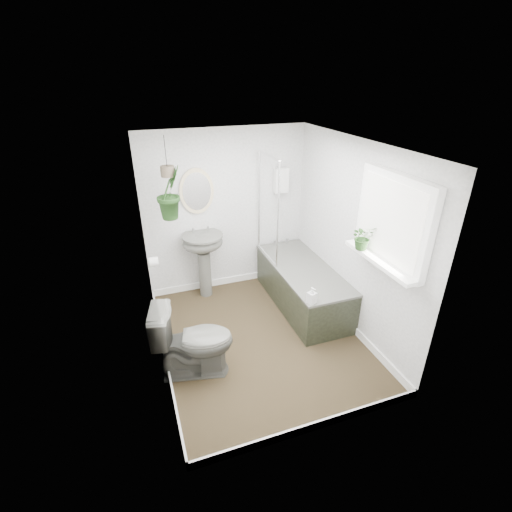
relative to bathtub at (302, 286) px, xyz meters
name	(u,v)px	position (x,y,z in m)	size (l,w,h in m)	color
floor	(260,338)	(-0.80, -0.50, -0.30)	(2.30, 2.80, 0.02)	black
ceiling	(261,144)	(-0.80, -0.50, 2.02)	(2.30, 2.80, 0.02)	white
wall_back	(226,212)	(-0.80, 0.91, 0.86)	(2.30, 0.02, 2.30)	white
wall_front	(324,330)	(-0.80, -1.91, 0.86)	(2.30, 0.02, 2.30)	white
wall_left	(151,271)	(-1.96, -0.50, 0.86)	(0.02, 2.80, 2.30)	white
wall_right	(353,239)	(0.36, -0.50, 0.86)	(0.02, 2.80, 2.30)	white
skirting	(260,334)	(-0.80, -0.50, -0.24)	(2.30, 2.80, 0.10)	white
bathtub	(302,286)	(0.00, 0.00, 0.00)	(0.72, 1.72, 0.58)	#53534D
bath_screen	(268,209)	(-0.33, 0.49, 0.99)	(0.04, 0.72, 1.40)	silver
shower_box	(281,180)	(0.00, 0.84, 1.26)	(0.20, 0.10, 0.35)	white
oval_mirror	(197,191)	(-1.20, 0.87, 1.21)	(0.46, 0.03, 0.62)	beige
wall_sconce	(167,202)	(-1.60, 0.86, 1.11)	(0.04, 0.04, 0.22)	black
toilet_roll_holder	(153,262)	(-1.90, 0.20, 0.61)	(0.11, 0.11, 0.11)	white
window_recess	(393,220)	(0.29, -1.20, 1.36)	(0.08, 1.00, 0.90)	white
window_sill	(380,260)	(0.22, -1.20, 0.94)	(0.18, 1.00, 0.04)	white
window_blinds	(389,221)	(0.24, -1.20, 1.36)	(0.01, 0.86, 0.76)	white
toilet	(193,341)	(-1.65, -0.79, 0.13)	(0.46, 0.81, 0.83)	#53534D
pedestal_sink	(204,265)	(-1.20, 0.70, 0.18)	(0.56, 0.47, 0.95)	#53534D
sill_plant	(363,237)	(0.17, -0.94, 1.09)	(0.24, 0.21, 0.27)	black
hanging_plant	(170,193)	(-1.60, 0.45, 1.35)	(0.35, 0.28, 0.63)	black
soap_bottle	(312,295)	(-0.29, -0.79, 0.39)	(0.09, 0.09, 0.20)	#2F2A2A
hanging_pot	(167,171)	(-1.60, 0.45, 1.61)	(0.16, 0.16, 0.12)	#4C4032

